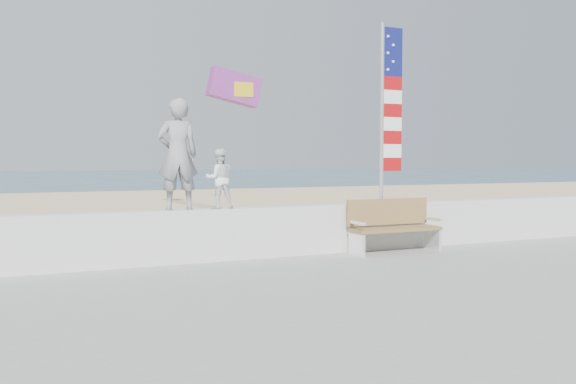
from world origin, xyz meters
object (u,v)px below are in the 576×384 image
Objects in this scene: bench at (393,225)px; flag at (387,105)px; adult at (178,154)px; child at (219,179)px.

flag is (0.16, 0.45, 2.30)m from bench.
flag is at bearing -175.34° from adult.
child is 3.72m from flag.
bench is at bearing -109.17° from flag.
adult reaches higher than child.
flag is (3.45, -0.00, 1.40)m from child.
child is 3.45m from bench.
adult is 4.29m from flag.
child is (0.73, 0.00, -0.42)m from adult.
adult is 4.26m from bench.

